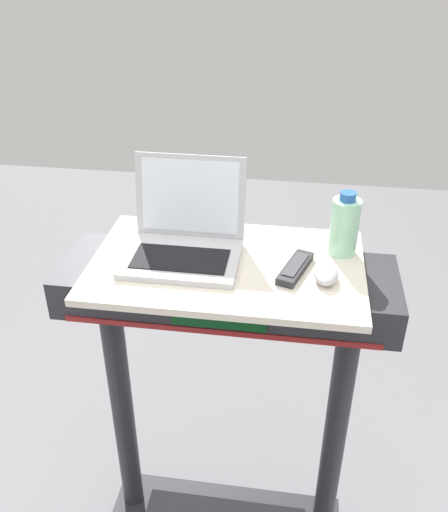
{
  "coord_description": "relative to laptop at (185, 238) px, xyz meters",
  "views": [
    {
      "loc": [
        0.17,
        -0.54,
        1.97
      ],
      "look_at": [
        0.0,
        0.65,
        1.24
      ],
      "focal_mm": 39.43,
      "sensor_mm": 36.0,
      "label": 1
    }
  ],
  "objects": [
    {
      "name": "laptop",
      "position": [
        0.0,
        0.0,
        0.0
      ],
      "size": [
        0.3,
        0.27,
        0.24
      ],
      "rotation": [
        0.0,
        0.0,
        -0.0
      ],
      "color": "#B7B7BC",
      "rests_on": "desk_board"
    },
    {
      "name": "computer_mouse",
      "position": [
        0.37,
        -0.07,
        -0.03
      ],
      "size": [
        0.06,
        0.1,
        0.03
      ],
      "primitive_type": "ellipsoid",
      "rotation": [
        0.0,
        0.0,
        0.0
      ],
      "color": "#B2B2B7",
      "rests_on": "desk_board"
    },
    {
      "name": "desk_board",
      "position": [
        0.12,
        -0.03,
        -0.06
      ],
      "size": [
        0.71,
        0.44,
        0.02
      ],
      "primitive_type": "cube",
      "color": "beige",
      "rests_on": "treadmill_base"
    },
    {
      "name": "tv_remote",
      "position": [
        0.3,
        -0.05,
        -0.04
      ],
      "size": [
        0.09,
        0.17,
        0.02
      ],
      "color": "#232326",
      "rests_on": "desk_board"
    },
    {
      "name": "water_bottle",
      "position": [
        0.42,
        0.07,
        0.03
      ],
      "size": [
        0.08,
        0.08,
        0.18
      ],
      "color": "#9EDBB2",
      "rests_on": "desk_board"
    }
  ]
}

